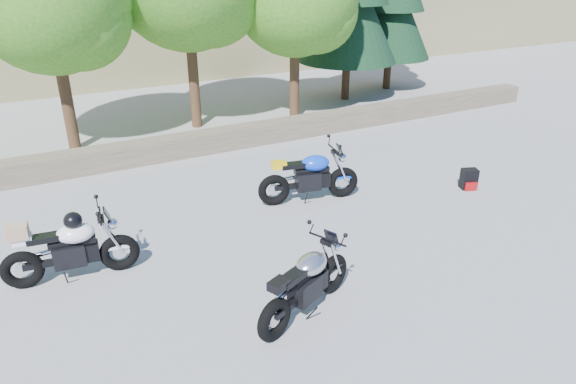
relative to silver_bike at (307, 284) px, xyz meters
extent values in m
plane|color=gray|center=(0.64, 1.10, -0.46)|extent=(90.00, 90.00, 0.00)
cube|color=brown|center=(0.64, 6.60, -0.21)|extent=(22.00, 0.55, 0.50)
cylinder|color=#382314|center=(-1.86, 8.30, 1.06)|extent=(0.28, 0.28, 3.02)
sphere|color=#2A7C1B|center=(-1.36, 8.00, 2.68)|extent=(2.38, 2.38, 2.38)
cylinder|color=#382314|center=(1.44, 8.70, 1.22)|extent=(0.28, 0.28, 3.36)
cylinder|color=#382314|center=(4.24, 8.10, 1.00)|extent=(0.28, 0.28, 2.91)
sphere|color=#2A7C1B|center=(4.74, 7.80, 2.56)|extent=(2.29, 2.29, 2.29)
cylinder|color=#382314|center=(6.84, 9.30, 0.62)|extent=(0.26, 0.26, 2.16)
cone|color=black|center=(6.84, 9.30, 2.42)|extent=(3.17, 3.17, 3.24)
cylinder|color=#382314|center=(9.04, 9.90, 0.50)|extent=(0.26, 0.26, 1.92)
cone|color=black|center=(9.04, 9.90, 2.10)|extent=(2.82, 2.82, 2.88)
torus|color=black|center=(0.58, 0.25, -0.17)|extent=(0.58, 0.36, 0.57)
torus|color=black|center=(-0.61, -0.26, -0.17)|extent=(0.58, 0.36, 0.57)
cylinder|color=silver|center=(0.58, 0.25, -0.17)|extent=(0.20, 0.11, 0.20)
cylinder|color=silver|center=(-0.61, -0.26, -0.17)|extent=(0.20, 0.11, 0.20)
cube|color=black|center=(-0.03, -0.01, -0.06)|extent=(0.50, 0.42, 0.32)
cube|color=black|center=(0.03, 0.01, 0.14)|extent=(0.63, 0.38, 0.09)
ellipsoid|color=#A8A8AD|center=(0.09, 0.04, 0.26)|extent=(0.61, 0.52, 0.27)
cube|color=black|center=(-0.28, -0.12, 0.26)|extent=(0.49, 0.36, 0.08)
cube|color=black|center=(-0.52, -0.23, 0.30)|extent=(0.30, 0.26, 0.12)
cylinder|color=black|center=(0.42, 0.18, 0.47)|extent=(0.26, 0.55, 0.03)
sphere|color=silver|center=(0.55, 0.24, 0.32)|extent=(0.16, 0.16, 0.16)
torus|color=black|center=(-1.96, 2.23, -0.16)|extent=(0.61, 0.22, 0.59)
torus|color=black|center=(-3.29, 2.40, -0.16)|extent=(0.61, 0.22, 0.59)
cylinder|color=silver|center=(-1.96, 2.23, -0.16)|extent=(0.21, 0.06, 0.20)
cylinder|color=silver|center=(-3.29, 2.40, -0.16)|extent=(0.21, 0.06, 0.20)
cube|color=black|center=(-2.64, 2.32, -0.05)|extent=(0.48, 0.33, 0.33)
cube|color=black|center=(-2.58, 2.31, 0.15)|extent=(0.66, 0.23, 0.09)
ellipsoid|color=white|center=(-2.52, 2.30, 0.28)|extent=(0.57, 0.42, 0.28)
cube|color=black|center=(-2.92, 2.35, 0.28)|extent=(0.48, 0.26, 0.08)
cube|color=white|center=(-3.20, 2.39, 0.32)|extent=(0.28, 0.22, 0.12)
cylinder|color=black|center=(-2.15, 2.26, 0.50)|extent=(0.10, 0.61, 0.03)
sphere|color=silver|center=(-2.00, 2.24, 0.34)|extent=(0.17, 0.17, 0.17)
ellipsoid|color=black|center=(-2.52, 2.30, 0.49)|extent=(0.29, 0.30, 0.25)
cube|color=#9D7A5B|center=(-3.23, 2.39, 0.45)|extent=(0.31, 0.27, 0.19)
torus|color=black|center=(2.46, 2.85, -0.15)|extent=(0.64, 0.28, 0.62)
torus|color=black|center=(1.10, 3.15, -0.15)|extent=(0.64, 0.28, 0.62)
cylinder|color=silver|center=(2.46, 2.85, -0.15)|extent=(0.22, 0.08, 0.21)
cylinder|color=silver|center=(1.10, 3.15, -0.15)|extent=(0.22, 0.08, 0.21)
cube|color=black|center=(1.76, 3.00, -0.03)|extent=(0.52, 0.38, 0.35)
cube|color=black|center=(1.83, 2.99, 0.19)|extent=(0.70, 0.30, 0.10)
ellipsoid|color=blue|center=(1.89, 2.98, 0.32)|extent=(0.63, 0.49, 0.30)
cube|color=black|center=(1.48, 3.07, 0.32)|extent=(0.52, 0.31, 0.09)
cube|color=#E5B30C|center=(1.19, 3.13, 0.36)|extent=(0.31, 0.25, 0.13)
cylinder|color=black|center=(2.27, 2.89, 0.54)|extent=(0.17, 0.63, 0.03)
sphere|color=silver|center=(2.43, 2.86, 0.38)|extent=(0.18, 0.18, 0.18)
cube|color=black|center=(4.98, 1.97, -0.25)|extent=(0.37, 0.32, 0.42)
cube|color=#9D0D0E|center=(4.93, 1.85, -0.36)|extent=(0.24, 0.13, 0.18)
camera|label=1|loc=(-2.84, -4.83, 3.89)|focal=32.00mm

